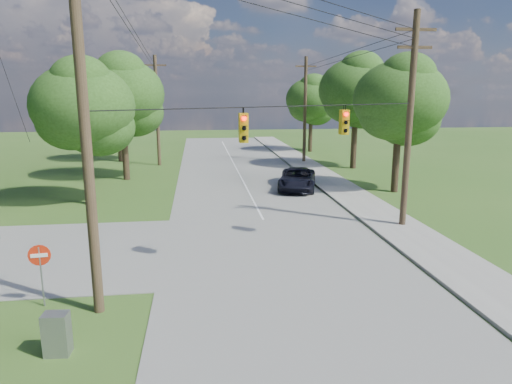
{
  "coord_description": "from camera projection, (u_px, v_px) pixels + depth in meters",
  "views": [
    {
      "loc": [
        -1.4,
        -13.31,
        6.73
      ],
      "look_at": [
        0.96,
        5.0,
        2.68
      ],
      "focal_mm": 32.0,
      "sensor_mm": 36.0,
      "label": 1
    }
  ],
  "objects": [
    {
      "name": "ground",
      "position": [
        246.0,
        308.0,
        14.51
      ],
      "size": [
        140.0,
        140.0,
        0.0
      ],
      "primitive_type": "plane",
      "color": "#33591D",
      "rests_on": "ground"
    },
    {
      "name": "main_road",
      "position": [
        280.0,
        252.0,
        19.6
      ],
      "size": [
        10.0,
        100.0,
        0.03
      ],
      "primitive_type": "cube",
      "color": "gray",
      "rests_on": "ground"
    },
    {
      "name": "sidewalk_east",
      "position": [
        427.0,
        244.0,
        20.43
      ],
      "size": [
        2.6,
        100.0,
        0.12
      ],
      "primitive_type": "cube",
      "color": "#9F9D95",
      "rests_on": "ground"
    },
    {
      "name": "pole_sw",
      "position": [
        83.0,
        110.0,
        12.99
      ],
      "size": [
        2.0,
        0.32,
        12.0
      ],
      "color": "#4C3B27",
      "rests_on": "ground"
    },
    {
      "name": "pole_ne",
      "position": [
        410.0,
        119.0,
        22.2
      ],
      "size": [
        2.0,
        0.32,
        10.5
      ],
      "color": "#4C3B27",
      "rests_on": "ground"
    },
    {
      "name": "pole_north_e",
      "position": [
        305.0,
        109.0,
        43.59
      ],
      "size": [
        2.0,
        0.32,
        10.0
      ],
      "color": "#4C3B27",
      "rests_on": "ground"
    },
    {
      "name": "pole_north_w",
      "position": [
        157.0,
        110.0,
        41.86
      ],
      "size": [
        2.0,
        0.32,
        10.0
      ],
      "color": "#4C3B27",
      "rests_on": "ground"
    },
    {
      "name": "power_lines",
      "position": [
        250.0,
        45.0,
        23.92
      ],
      "size": [
        13.93,
        29.62,
        4.93
      ],
      "color": "black",
      "rests_on": "ground"
    },
    {
      "name": "traffic_signals",
      "position": [
        298.0,
        124.0,
        17.94
      ],
      "size": [
        4.91,
        3.27,
        1.05
      ],
      "color": "#C39F0B",
      "rests_on": "ground"
    },
    {
      "name": "tree_w_near",
      "position": [
        83.0,
        106.0,
        26.78
      ],
      "size": [
        6.0,
        6.0,
        8.4
      ],
      "color": "#453622",
      "rests_on": "ground"
    },
    {
      "name": "tree_w_mid",
      "position": [
        122.0,
        94.0,
        34.51
      ],
      "size": [
        6.4,
        6.4,
        9.22
      ],
      "color": "#453622",
      "rests_on": "ground"
    },
    {
      "name": "tree_w_far",
      "position": [
        117.0,
        97.0,
        44.02
      ],
      "size": [
        6.0,
        6.0,
        8.73
      ],
      "color": "#453622",
      "rests_on": "ground"
    },
    {
      "name": "tree_e_near",
      "position": [
        400.0,
        99.0,
        30.17
      ],
      "size": [
        6.2,
        6.2,
        8.81
      ],
      "color": "#453622",
      "rests_on": "ground"
    },
    {
      "name": "tree_e_mid",
      "position": [
        356.0,
        90.0,
        39.78
      ],
      "size": [
        6.6,
        6.6,
        9.64
      ],
      "color": "#453622",
      "rests_on": "ground"
    },
    {
      "name": "tree_e_far",
      "position": [
        311.0,
        99.0,
        51.49
      ],
      "size": [
        5.8,
        5.8,
        8.32
      ],
      "color": "#453622",
      "rests_on": "ground"
    },
    {
      "name": "car_main_north",
      "position": [
        297.0,
        179.0,
        32.04
      ],
      "size": [
        3.75,
        5.75,
        1.47
      ],
      "primitive_type": "imported",
      "rotation": [
        0.0,
        0.0,
        -0.27
      ],
      "color": "black",
      "rests_on": "main_road"
    },
    {
      "name": "control_cabinet",
      "position": [
        57.0,
        334.0,
        11.85
      ],
      "size": [
        0.66,
        0.5,
        1.15
      ],
      "primitive_type": "cube",
      "rotation": [
        0.0,
        0.0,
        -0.05
      ],
      "color": "gray",
      "rests_on": "ground"
    },
    {
      "name": "do_not_enter_sign",
      "position": [
        40.0,
        261.0,
        14.35
      ],
      "size": [
        0.69,
        0.13,
        2.06
      ],
      "rotation": [
        0.0,
        0.0,
        0.11
      ],
      "color": "gray",
      "rests_on": "ground"
    }
  ]
}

